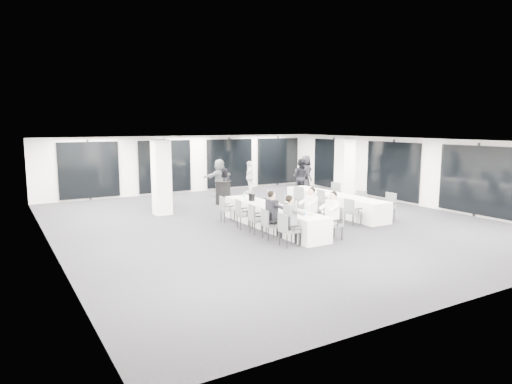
{
  "coord_description": "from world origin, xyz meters",
  "views": [
    {
      "loc": [
        -8.31,
        -13.14,
        3.37
      ],
      "look_at": [
        -0.71,
        -0.2,
        1.13
      ],
      "focal_mm": 32.0,
      "sensor_mm": 36.0,
      "label": 1
    }
  ],
  "objects_px": {
    "chair_side_left_near": "(352,210)",
    "chair_main_right_second": "(313,214)",
    "chair_main_right_near": "(335,221)",
    "banquet_table_main": "(272,217)",
    "standing_guest_d": "(250,175)",
    "standing_guest_a": "(167,184)",
    "standing_guest_g": "(161,182)",
    "standing_guest_b": "(224,184)",
    "standing_guest_f": "(219,175)",
    "ice_bucket_near": "(288,206)",
    "chair_main_left_near": "(287,228)",
    "chair_main_right_fourth": "(285,208)",
    "standing_guest_e": "(306,171)",
    "cocktail_table": "(223,192)",
    "standing_guest_h": "(301,175)",
    "chair_side_right_near": "(388,205)",
    "chair_side_right_mid": "(359,200)",
    "ice_bucket_far": "(252,197)",
    "chair_side_left_mid": "(324,202)",
    "chair_side_right_far": "(334,193)",
    "chair_main_left_fourth": "(242,212)",
    "chair_side_left_far": "(301,197)",
    "chair_main_left_far": "(226,207)",
    "chair_main_left_mid": "(256,217)",
    "chair_main_right_far": "(268,202)",
    "banquet_table_side": "(334,204)",
    "chair_main_left_second": "(269,222)",
    "chair_main_right_mid": "(299,212)"
  },
  "relations": [
    {
      "from": "chair_side_left_near",
      "to": "chair_main_right_second",
      "type": "bearing_deg",
      "value": -88.92
    },
    {
      "from": "chair_main_right_near",
      "to": "chair_side_left_near",
      "type": "xyz_separation_m",
      "value": [
        1.74,
        1.21,
        -0.04
      ]
    },
    {
      "from": "banquet_table_main",
      "to": "standing_guest_d",
      "type": "xyz_separation_m",
      "value": [
        3.21,
        7.12,
        0.52
      ]
    },
    {
      "from": "standing_guest_a",
      "to": "standing_guest_g",
      "type": "height_order",
      "value": "standing_guest_g"
    },
    {
      "from": "standing_guest_b",
      "to": "standing_guest_f",
      "type": "distance_m",
      "value": 1.99
    },
    {
      "from": "chair_side_left_near",
      "to": "ice_bucket_near",
      "type": "distance_m",
      "value": 2.66
    },
    {
      "from": "chair_main_left_near",
      "to": "chair_main_right_fourth",
      "type": "xyz_separation_m",
      "value": [
        1.66,
        2.53,
        -0.0
      ]
    },
    {
      "from": "banquet_table_main",
      "to": "chair_main_right_near",
      "type": "height_order",
      "value": "chair_main_right_near"
    },
    {
      "from": "chair_main_right_fourth",
      "to": "standing_guest_e",
      "type": "xyz_separation_m",
      "value": [
        5.03,
        5.64,
        0.5
      ]
    },
    {
      "from": "standing_guest_d",
      "to": "standing_guest_g",
      "type": "distance_m",
      "value": 5.25
    },
    {
      "from": "cocktail_table",
      "to": "chair_main_right_near",
      "type": "xyz_separation_m",
      "value": [
        0.19,
        -7.02,
        0.05
      ]
    },
    {
      "from": "standing_guest_d",
      "to": "standing_guest_h",
      "type": "xyz_separation_m",
      "value": [
        1.62,
        -2.05,
        0.11
      ]
    },
    {
      "from": "chair_side_right_near",
      "to": "chair_side_right_mid",
      "type": "xyz_separation_m",
      "value": [
        -0.01,
        1.42,
        -0.06
      ]
    },
    {
      "from": "ice_bucket_far",
      "to": "chair_side_left_mid",
      "type": "bearing_deg",
      "value": -14.24
    },
    {
      "from": "chair_main_right_near",
      "to": "chair_side_right_far",
      "type": "bearing_deg",
      "value": -33.91
    },
    {
      "from": "chair_main_left_fourth",
      "to": "chair_side_right_mid",
      "type": "bearing_deg",
      "value": 101.01
    },
    {
      "from": "cocktail_table",
      "to": "standing_guest_f",
      "type": "distance_m",
      "value": 2.28
    },
    {
      "from": "ice_bucket_far",
      "to": "chair_main_right_second",
      "type": "bearing_deg",
      "value": -68.07
    },
    {
      "from": "standing_guest_g",
      "to": "ice_bucket_near",
      "type": "distance_m",
      "value": 6.82
    },
    {
      "from": "standing_guest_b",
      "to": "ice_bucket_far",
      "type": "relative_size",
      "value": 6.74
    },
    {
      "from": "chair_main_right_near",
      "to": "standing_guest_h",
      "type": "relative_size",
      "value": 0.48
    },
    {
      "from": "chair_side_left_far",
      "to": "standing_guest_f",
      "type": "distance_m",
      "value": 5.14
    },
    {
      "from": "chair_main_left_far",
      "to": "chair_main_right_near",
      "type": "relative_size",
      "value": 0.91
    },
    {
      "from": "chair_main_right_near",
      "to": "chair_main_right_fourth",
      "type": "bearing_deg",
      "value": 5.92
    },
    {
      "from": "standing_guest_h",
      "to": "ice_bucket_far",
      "type": "bearing_deg",
      "value": 106.24
    },
    {
      "from": "chair_main_left_mid",
      "to": "standing_guest_g",
      "type": "xyz_separation_m",
      "value": [
        -0.98,
        5.95,
        0.52
      ]
    },
    {
      "from": "chair_side_left_mid",
      "to": "standing_guest_g",
      "type": "xyz_separation_m",
      "value": [
        -4.38,
        5.07,
        0.46
      ]
    },
    {
      "from": "chair_side_left_far",
      "to": "ice_bucket_near",
      "type": "bearing_deg",
      "value": -55.83
    },
    {
      "from": "chair_main_left_near",
      "to": "standing_guest_h",
      "type": "relative_size",
      "value": 0.46
    },
    {
      "from": "chair_side_left_far",
      "to": "ice_bucket_far",
      "type": "height_order",
      "value": "ice_bucket_far"
    },
    {
      "from": "chair_side_left_near",
      "to": "chair_main_right_far",
      "type": "bearing_deg",
      "value": -149.59
    },
    {
      "from": "banquet_table_main",
      "to": "banquet_table_side",
      "type": "bearing_deg",
      "value": 15.88
    },
    {
      "from": "chair_side_left_near",
      "to": "standing_guest_f",
      "type": "xyz_separation_m",
      "value": [
        -1.09,
        7.88,
        0.48
      ]
    },
    {
      "from": "chair_side_right_mid",
      "to": "standing_guest_b",
      "type": "bearing_deg",
      "value": 23.7
    },
    {
      "from": "ice_bucket_far",
      "to": "chair_main_left_second",
      "type": "bearing_deg",
      "value": -107.99
    },
    {
      "from": "chair_side_left_mid",
      "to": "standing_guest_e",
      "type": "relative_size",
      "value": 0.5
    },
    {
      "from": "chair_main_right_mid",
      "to": "standing_guest_a",
      "type": "distance_m",
      "value": 6.17
    },
    {
      "from": "chair_side_right_near",
      "to": "standing_guest_e",
      "type": "height_order",
      "value": "standing_guest_e"
    },
    {
      "from": "chair_main_right_far",
      "to": "standing_guest_f",
      "type": "bearing_deg",
      "value": -8.19
    },
    {
      "from": "chair_side_left_far",
      "to": "chair_side_right_mid",
      "type": "height_order",
      "value": "chair_side_left_far"
    },
    {
      "from": "chair_side_right_far",
      "to": "ice_bucket_near",
      "type": "bearing_deg",
      "value": 112.02
    },
    {
      "from": "chair_main_right_second",
      "to": "standing_guest_b",
      "type": "bearing_deg",
      "value": -11.13
    },
    {
      "from": "standing_guest_b",
      "to": "chair_main_right_second",
      "type": "bearing_deg",
      "value": 66.4
    },
    {
      "from": "banquet_table_main",
      "to": "chair_main_left_second",
      "type": "relative_size",
      "value": 5.65
    },
    {
      "from": "chair_main_left_second",
      "to": "standing_guest_e",
      "type": "distance_m",
      "value": 9.86
    },
    {
      "from": "ice_bucket_near",
      "to": "chair_main_right_mid",
      "type": "bearing_deg",
      "value": 36.37
    },
    {
      "from": "chair_main_left_far",
      "to": "chair_main_right_fourth",
      "type": "relative_size",
      "value": 0.94
    },
    {
      "from": "chair_side_right_near",
      "to": "chair_main_left_second",
      "type": "bearing_deg",
      "value": 92.91
    },
    {
      "from": "standing_guest_b",
      "to": "standing_guest_d",
      "type": "relative_size",
      "value": 0.95
    },
    {
      "from": "cocktail_table",
      "to": "chair_side_right_near",
      "type": "bearing_deg",
      "value": -58.41
    }
  ]
}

